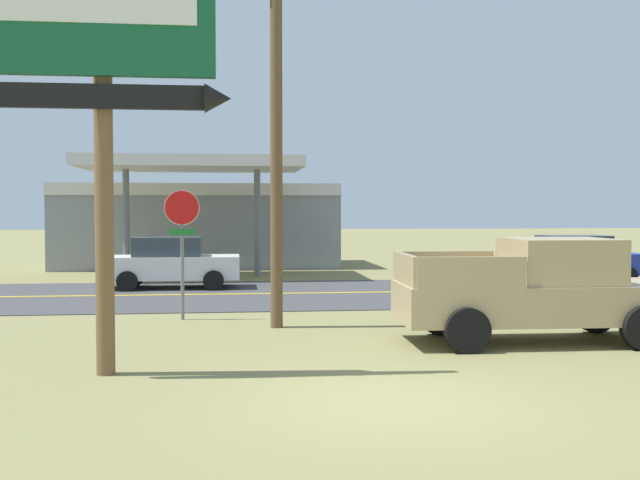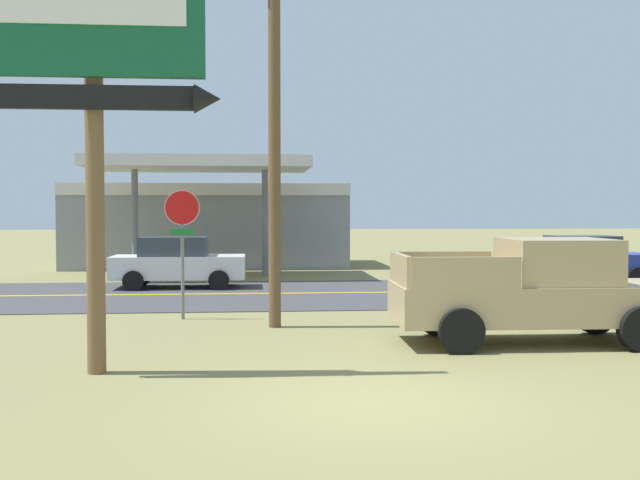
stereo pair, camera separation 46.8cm
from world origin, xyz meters
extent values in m
plane|color=olive|center=(0.00, 0.00, 0.00)|extent=(180.00, 180.00, 0.00)
cube|color=#3D3D3F|center=(0.00, 13.00, 0.01)|extent=(140.00, 8.00, 0.02)
cube|color=gold|center=(0.00, 13.00, 0.02)|extent=(126.00, 0.20, 0.01)
cylinder|color=brown|center=(-3.95, 2.17, 3.49)|extent=(0.28, 0.28, 6.99)
cube|color=#145633|center=(-3.95, 1.99, 5.58)|extent=(3.37, 0.16, 2.22)
cube|color=black|center=(-3.95, 1.99, 4.17)|extent=(3.03, 0.12, 0.36)
cone|color=black|center=(-2.24, 1.99, 4.17)|extent=(0.40, 0.44, 0.44)
cylinder|color=slate|center=(-3.16, 7.95, 1.10)|extent=(0.08, 0.08, 2.20)
cylinder|color=red|center=(-3.16, 7.92, 2.55)|extent=(0.76, 0.03, 0.76)
cylinder|color=white|center=(-3.16, 7.94, 2.55)|extent=(0.80, 0.01, 0.80)
cube|color=#19722D|center=(-3.16, 7.92, 2.00)|extent=(0.56, 0.03, 0.14)
cylinder|color=brown|center=(-1.10, 6.56, 4.59)|extent=(0.26, 0.26, 9.19)
cube|color=gray|center=(-3.48, 25.14, 1.80)|extent=(12.00, 6.00, 3.60)
cube|color=silver|center=(-3.48, 22.09, 3.35)|extent=(12.00, 0.12, 0.50)
cube|color=silver|center=(-3.48, 19.14, 4.20)|extent=(8.00, 5.00, 0.40)
cylinder|color=slate|center=(-5.88, 19.14, 2.10)|extent=(0.24, 0.24, 4.20)
cylinder|color=slate|center=(-1.08, 19.14, 2.10)|extent=(0.24, 0.24, 4.20)
cube|color=tan|center=(3.67, 4.18, 0.76)|extent=(5.25, 2.09, 0.72)
cube|color=tan|center=(4.12, 4.17, 1.54)|extent=(1.94, 1.85, 0.84)
cube|color=#28333D|center=(5.01, 4.15, 1.54)|extent=(0.14, 1.66, 0.71)
cube|color=tan|center=(2.17, 5.14, 1.40)|extent=(1.95, 0.17, 0.56)
cube|color=tan|center=(2.12, 3.30, 1.40)|extent=(1.95, 0.17, 0.56)
cube|color=tan|center=(1.17, 4.25, 1.40)|extent=(0.17, 1.88, 0.56)
cylinder|color=black|center=(5.31, 5.12, 0.40)|extent=(0.81, 0.30, 0.80)
cylinder|color=black|center=(2.09, 5.20, 0.40)|extent=(0.81, 0.30, 0.80)
cylinder|color=black|center=(2.04, 3.24, 0.40)|extent=(0.81, 0.30, 0.80)
cube|color=#233893|center=(9.56, 15.00, 0.68)|extent=(4.20, 1.76, 0.72)
cube|color=#2D3842|center=(9.41, 15.00, 1.34)|extent=(2.10, 1.56, 0.60)
cylinder|color=black|center=(10.87, 15.88, 0.32)|extent=(0.64, 0.24, 0.64)
cylinder|color=black|center=(10.87, 14.12, 0.32)|extent=(0.64, 0.24, 0.64)
cylinder|color=black|center=(8.26, 15.88, 0.32)|extent=(0.64, 0.24, 0.64)
cylinder|color=black|center=(8.26, 14.12, 0.32)|extent=(0.64, 0.24, 0.64)
cube|color=silver|center=(-3.90, 15.00, 0.68)|extent=(4.20, 1.76, 0.72)
cube|color=#2D3842|center=(-4.05, 15.00, 1.34)|extent=(2.10, 1.56, 0.60)
cylinder|color=black|center=(-2.60, 15.88, 0.32)|extent=(0.64, 0.24, 0.64)
cylinder|color=black|center=(-2.60, 14.12, 0.32)|extent=(0.64, 0.24, 0.64)
cylinder|color=black|center=(-5.20, 15.88, 0.32)|extent=(0.64, 0.24, 0.64)
cylinder|color=black|center=(-5.20, 14.12, 0.32)|extent=(0.64, 0.24, 0.64)
camera|label=1|loc=(-2.05, -9.72, 2.50)|focal=43.21mm
camera|label=2|loc=(-1.58, -9.77, 2.50)|focal=43.21mm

